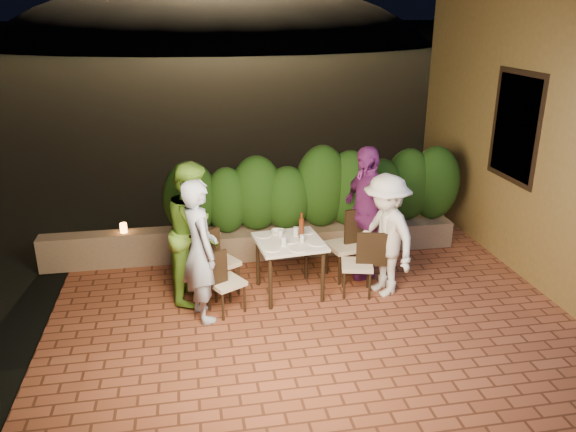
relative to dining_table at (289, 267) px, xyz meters
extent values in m
plane|color=black|center=(0.50, -0.98, -0.40)|extent=(400.00, 400.00, 0.00)
cube|color=brown|center=(0.50, -0.48, -0.45)|extent=(7.00, 6.00, 0.15)
cube|color=olive|center=(4.10, 1.02, 2.12)|extent=(1.60, 5.00, 5.00)
cube|color=black|center=(3.32, 0.52, 1.62)|extent=(0.08, 1.00, 1.40)
cube|color=black|center=(3.31, 0.52, 1.62)|extent=(0.06, 1.15, 1.55)
cube|color=#77614B|center=(0.70, 1.32, -0.17)|extent=(4.20, 0.55, 0.40)
cube|color=#77614B|center=(-2.30, 1.32, -0.12)|extent=(2.20, 0.30, 0.50)
ellipsoid|color=black|center=(2.50, 59.02, -4.38)|extent=(52.00, 40.00, 22.00)
cylinder|color=white|center=(-0.26, -0.23, 0.38)|extent=(0.20, 0.20, 0.01)
cylinder|color=white|center=(-0.31, 0.22, 0.38)|extent=(0.20, 0.20, 0.01)
cylinder|color=white|center=(0.32, -0.16, 0.38)|extent=(0.21, 0.21, 0.01)
cylinder|color=white|center=(0.26, 0.26, 0.38)|extent=(0.22, 0.22, 0.01)
cylinder|color=white|center=(-0.01, -0.01, 0.38)|extent=(0.23, 0.23, 0.01)
cylinder|color=white|center=(0.06, -0.30, 0.38)|extent=(0.21, 0.21, 0.01)
cylinder|color=silver|center=(-0.10, -0.15, 0.44)|extent=(0.07, 0.07, 0.12)
cylinder|color=silver|center=(-0.09, 0.13, 0.43)|extent=(0.06, 0.06, 0.10)
cylinder|color=silver|center=(0.15, -0.08, 0.42)|extent=(0.06, 0.06, 0.10)
cylinder|color=silver|center=(0.11, 0.14, 0.44)|extent=(0.07, 0.07, 0.12)
imported|color=white|center=(-0.11, 0.27, 0.40)|extent=(0.22, 0.22, 0.04)
imported|color=#AABBDB|center=(-1.14, -0.40, 0.50)|extent=(0.58, 0.73, 1.75)
imported|color=#85CB3F|center=(-1.19, 0.14, 0.53)|extent=(0.93, 1.05, 1.80)
imported|color=white|center=(1.21, -0.19, 0.44)|extent=(0.89, 1.18, 1.62)
imported|color=#772879|center=(1.14, 0.40, 0.55)|extent=(0.65, 1.15, 1.85)
cylinder|color=orange|center=(-2.20, 1.32, 0.20)|extent=(0.10, 0.10, 0.14)
camera|label=1|loc=(-1.20, -6.53, 3.16)|focal=35.00mm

